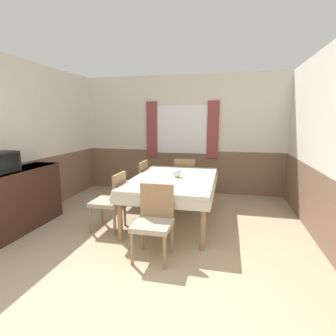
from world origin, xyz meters
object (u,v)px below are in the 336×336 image
(chair_head_window, at_px, (185,177))
(vase, at_px, (177,173))
(chair_left_near, at_px, (112,199))
(dining_table, at_px, (174,183))
(chair_head_near, at_px, (154,219))
(sideboard, at_px, (16,201))
(chair_left_far, at_px, (137,182))

(chair_head_window, xyz_separation_m, vase, (0.04, -1.14, 0.32))
(chair_head_window, distance_m, chair_left_near, 1.92)
(dining_table, distance_m, chair_head_near, 1.18)
(dining_table, height_order, vase, vase)
(sideboard, bearing_deg, chair_head_window, 43.70)
(chair_left_far, xyz_separation_m, sideboard, (-1.36, -1.47, -0.01))
(chair_head_near, distance_m, sideboard, 2.20)
(chair_head_near, bearing_deg, dining_table, -90.00)
(dining_table, relative_size, chair_left_near, 2.28)
(sideboard, bearing_deg, dining_table, 22.72)
(dining_table, bearing_deg, vase, 37.56)
(chair_left_near, bearing_deg, vase, -55.94)
(chair_left_far, distance_m, chair_left_near, 1.12)
(chair_left_far, relative_size, vase, 6.49)
(chair_head_window, height_order, chair_head_near, same)
(dining_table, height_order, chair_head_near, chair_head_near)
(chair_left_near, bearing_deg, sideboard, 104.78)
(vase, bearing_deg, sideboard, -156.94)
(chair_left_far, height_order, vase, chair_left_far)
(dining_table, relative_size, chair_head_window, 2.28)
(chair_head_window, bearing_deg, chair_left_far, -143.48)
(chair_head_window, bearing_deg, chair_head_near, -90.00)
(chair_head_window, bearing_deg, vase, -87.76)
(chair_left_far, bearing_deg, chair_head_window, -53.48)
(chair_head_near, distance_m, vase, 1.25)
(dining_table, bearing_deg, chair_head_near, -90.00)
(chair_head_window, relative_size, chair_left_near, 1.00)
(sideboard, height_order, vase, sideboard)
(dining_table, distance_m, chair_left_far, 1.01)
(chair_left_far, bearing_deg, chair_head_near, -154.35)
(chair_head_near, height_order, chair_left_near, same)
(sideboard, xyz_separation_m, vase, (2.23, 0.95, 0.33))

